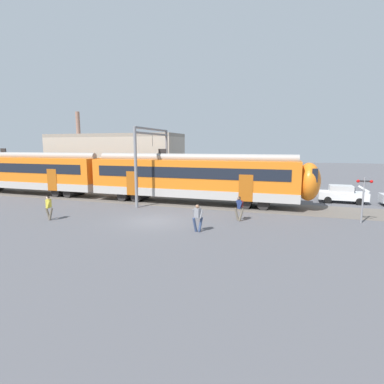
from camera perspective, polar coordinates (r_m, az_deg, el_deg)
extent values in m
plane|color=#515156|center=(20.34, -7.21, -5.49)|extent=(160.00, 160.00, 0.00)
cube|color=#605951|center=(31.54, -19.51, -0.83)|extent=(80.00, 4.40, 0.01)
cube|color=#B2ADA8|center=(26.22, -0.15, 0.13)|extent=(18.00, 3.06, 0.70)
cube|color=orange|center=(26.04, -0.15, 3.51)|extent=(18.00, 3.00, 2.40)
cube|color=black|center=(24.59, -1.25, 3.66)|extent=(16.56, 0.03, 0.90)
cube|color=#AC5413|center=(23.56, 10.20, 0.73)|extent=(1.10, 0.04, 2.10)
cube|color=#AC5413|center=(26.73, -11.33, 1.64)|extent=(1.10, 0.04, 2.10)
cylinder|color=gray|center=(25.95, -0.15, 6.54)|extent=(17.64, 0.70, 0.70)
cube|color=black|center=(26.89, -5.68, 7.75)|extent=(0.70, 0.12, 0.40)
cylinder|color=black|center=(25.12, 13.61, -1.89)|extent=(0.90, 2.40, 0.90)
cylinder|color=black|center=(25.26, 10.44, -1.73)|extent=(0.90, 2.40, 0.90)
cylinder|color=black|center=(28.20, -9.62, -0.62)|extent=(0.90, 2.40, 0.90)
cylinder|color=black|center=(28.87, -12.09, -0.47)|extent=(0.90, 2.40, 0.90)
ellipsoid|color=orange|center=(24.84, 21.29, 1.84)|extent=(1.80, 2.85, 2.95)
cube|color=black|center=(24.81, 22.18, 3.18)|extent=(0.40, 2.40, 1.00)
cube|color=#B2ADA8|center=(36.51, -29.13, 1.46)|extent=(18.00, 3.06, 0.70)
cube|color=orange|center=(36.38, -29.31, 3.88)|extent=(18.00, 3.00, 2.40)
cube|color=black|center=(35.35, -31.13, 3.96)|extent=(16.56, 0.03, 0.90)
cube|color=#AC5413|center=(31.88, -25.12, 2.11)|extent=(1.10, 0.04, 2.10)
cylinder|color=gray|center=(36.31, -29.47, 6.05)|extent=(17.64, 0.70, 0.70)
cube|color=black|center=(38.33, -32.29, 6.74)|extent=(0.70, 0.12, 0.40)
cylinder|color=black|center=(32.29, -21.41, 0.08)|extent=(0.90, 2.40, 0.90)
cylinder|color=black|center=(33.19, -23.29, 0.19)|extent=(0.90, 2.40, 0.90)
cylinder|color=#6B6051|center=(22.69, -25.76, -3.70)|extent=(0.38, 0.25, 0.87)
cylinder|color=#6B6051|center=(22.41, -25.31, -3.82)|extent=(0.38, 0.25, 0.87)
cube|color=gold|center=(22.42, -25.66, -1.99)|extent=(0.34, 0.42, 0.56)
cylinder|color=gold|center=(22.20, -25.70, -2.22)|extent=(0.26, 0.16, 0.52)
cylinder|color=gold|center=(22.66, -25.59, -2.01)|extent=(0.26, 0.16, 0.52)
sphere|color=beige|center=(22.36, -25.77, -1.00)|extent=(0.22, 0.22, 0.22)
sphere|color=black|center=(22.35, -25.73, -0.93)|extent=(0.20, 0.20, 0.20)
cylinder|color=navy|center=(17.57, 0.55, -6.26)|extent=(0.30, 0.38, 0.87)
cylinder|color=navy|center=(17.64, 1.62, -6.21)|extent=(0.30, 0.38, 0.87)
cube|color=gray|center=(17.43, 1.09, -3.98)|extent=(0.43, 0.38, 0.56)
cylinder|color=gray|center=(17.35, 1.80, -4.21)|extent=(0.19, 0.26, 0.52)
cylinder|color=gray|center=(17.54, 0.39, -4.07)|extent=(0.19, 0.26, 0.52)
sphere|color=#9E7051|center=(17.34, 1.05, -2.73)|extent=(0.22, 0.22, 0.22)
sphere|color=black|center=(17.34, 1.10, -2.63)|extent=(0.20, 0.20, 0.20)
cylinder|color=#6B6051|center=(20.47, 8.50, -4.19)|extent=(0.38, 0.23, 0.87)
cylinder|color=#6B6051|center=(20.32, 9.32, -4.31)|extent=(0.38, 0.23, 0.87)
cube|color=navy|center=(20.24, 8.95, -2.29)|extent=(0.32, 0.41, 0.56)
cylinder|color=navy|center=(20.05, 9.23, -2.56)|extent=(0.26, 0.14, 0.52)
cylinder|color=navy|center=(20.46, 8.68, -2.31)|extent=(0.26, 0.14, 0.52)
sphere|color=brown|center=(20.17, 8.92, -1.21)|extent=(0.22, 0.22, 0.22)
sphere|color=black|center=(20.17, 8.98, -1.12)|extent=(0.20, 0.20, 0.20)
cube|color=maroon|center=(20.26, 9.46, -2.24)|extent=(0.22, 0.31, 0.40)
cube|color=silver|center=(29.68, 26.72, -0.60)|extent=(4.01, 1.67, 0.68)
cube|color=silver|center=(29.58, 26.51, 0.60)|extent=(1.91, 1.45, 0.56)
cube|color=black|center=(29.74, 28.32, 0.43)|extent=(0.13, 1.37, 0.48)
cylinder|color=black|center=(30.70, 28.76, -1.11)|extent=(0.60, 0.20, 0.60)
cylinder|color=black|center=(29.19, 29.29, -1.61)|extent=(0.60, 0.20, 0.60)
cylinder|color=black|center=(30.34, 24.15, -0.90)|extent=(0.60, 0.20, 0.60)
cylinder|color=black|center=(28.81, 24.45, -1.39)|extent=(0.60, 0.20, 0.60)
cylinder|color=gray|center=(24.49, -10.67, 4.55)|extent=(0.24, 0.24, 6.50)
cylinder|color=gray|center=(30.25, -4.85, 5.44)|extent=(0.24, 0.24, 6.50)
cube|color=gray|center=(27.32, -7.59, 11.76)|extent=(0.20, 6.40, 0.16)
cube|color=gray|center=(27.30, -7.57, 10.92)|extent=(0.20, 6.40, 0.16)
cylinder|color=black|center=(27.28, -7.55, 9.66)|extent=(0.03, 0.03, 1.00)
cylinder|color=gray|center=(22.29, 29.77, -1.40)|extent=(0.11, 0.11, 3.00)
cube|color=black|center=(22.13, 30.02, 1.79)|extent=(0.80, 0.10, 0.10)
sphere|color=red|center=(21.99, 29.08, 1.82)|extent=(0.20, 0.20, 0.20)
sphere|color=red|center=(22.15, 31.01, 1.72)|extent=(0.20, 0.20, 0.20)
cube|color=white|center=(22.15, 29.93, 0.50)|extent=(0.72, 0.03, 0.48)
cube|color=#B2A899|center=(37.92, -14.61, 5.48)|extent=(16.56, 5.00, 6.00)
cube|color=gray|center=(37.88, -14.80, 10.31)|extent=(16.56, 5.00, 0.40)
cylinder|color=#8C6656|center=(40.83, -20.89, 11.87)|extent=(0.50, 0.50, 3.20)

